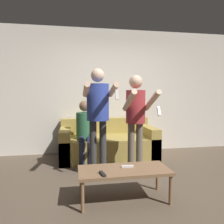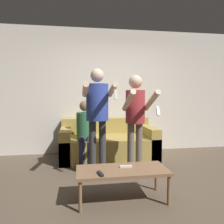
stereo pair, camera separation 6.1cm
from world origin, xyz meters
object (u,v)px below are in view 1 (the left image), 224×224
Objects in this scene: couch at (108,144)px; person_standing_left at (98,109)px; coffee_table at (124,172)px; person_seated at (85,128)px; remote_near at (102,174)px; person_standing_right at (136,113)px; remote_far at (128,166)px.

couch is 1.28m from person_standing_left.
person_seated is at bearing 103.59° from coffee_table.
person_standing_left reaches higher than coffee_table.
person_standing_left is 10.88× the size of remote_near.
person_standing_right is 10.41× the size of remote_far.
remote_near is (-0.06, -1.00, -0.66)m from person_standing_left.
person_standing_left is 0.61m from person_standing_right.
person_standing_right is at bearing -43.59° from person_seated.
person_standing_left is 1.06× the size of person_standing_right.
couch is 1.76m from remote_far.
person_standing_right is at bearing -72.49° from couch.
person_seated reaches higher than remote_far.
coffee_table is at bearing -138.82° from remote_far.
coffee_table is 0.09m from remote_far.
remote_near is 0.39m from remote_far.
person_standing_right is 1.04m from remote_far.
remote_near is at bearing -149.71° from remote_far.
couch is at bearing 79.36° from remote_near.
person_standing_left is (-0.30, -0.96, 0.79)m from couch.
coffee_table is 7.17× the size of remote_far.
remote_far is (0.34, 0.20, 0.00)m from remote_near.
person_standing_right is (0.61, -0.01, -0.08)m from person_standing_left.
person_seated is 1.07× the size of coffee_table.
person_standing_right is 1.45× the size of coffee_table.
person_standing_right is at bearing 67.16° from remote_far.
remote_far is (-0.33, -0.79, -0.58)m from person_standing_right.
couch reaches higher than remote_near.
remote_far is at bearing -74.06° from person_seated.
person_standing_right is (0.30, -0.96, 0.71)m from couch.
person_standing_left is 1.53× the size of coffee_table.
coffee_table is 7.09× the size of remote_near.
couch is 0.64m from person_seated.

